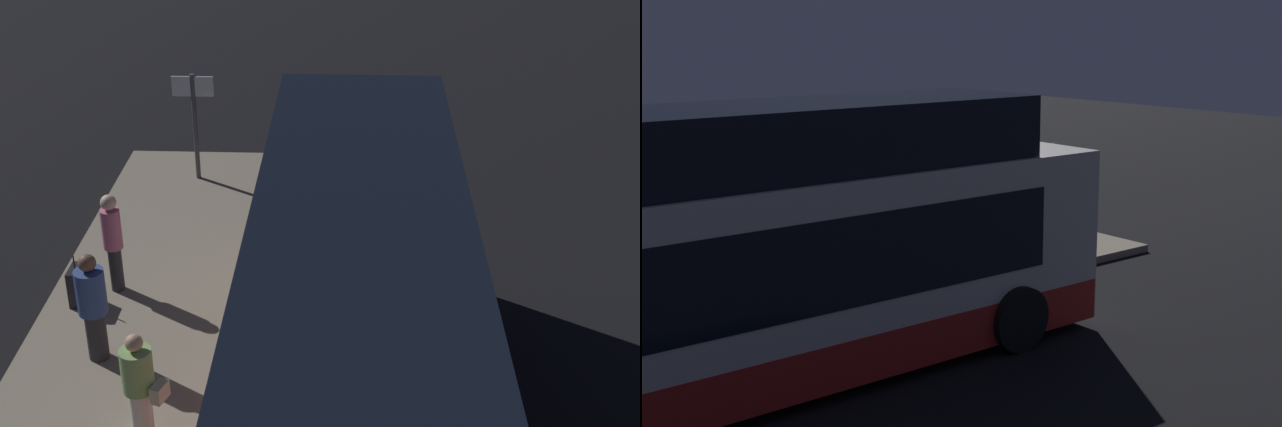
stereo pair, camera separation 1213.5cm
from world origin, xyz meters
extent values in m
cube|color=silver|center=(-0.57, -0.01, 1.66)|extent=(11.35, 2.49, 2.94)
cube|color=black|center=(-0.85, -0.01, 2.01)|extent=(9.30, 2.52, 1.29)
cube|color=black|center=(5.12, -0.01, 2.09)|extent=(0.06, 2.19, 1.88)
sphere|color=#F9E58C|center=(5.14, 0.68, 0.64)|extent=(0.24, 0.24, 0.24)
sphere|color=#F9E58C|center=(5.14, -0.69, 0.64)|extent=(0.24, 0.24, 0.24)
cylinder|color=black|center=(3.29, 1.24, 0.54)|extent=(1.08, 0.30, 1.08)
cylinder|color=black|center=(3.29, -1.25, 0.54)|extent=(1.08, 0.30, 1.08)
cube|color=black|center=(-1.02, -0.01, 3.62)|extent=(9.64, 2.29, 0.99)
cylinder|color=silver|center=(0.54, 2.83, 0.52)|extent=(0.38, 0.38, 0.71)
cylinder|color=#8CB766|center=(0.54, 2.83, 1.19)|extent=(0.54, 0.54, 0.62)
sphere|color=tan|center=(0.54, 2.83, 1.62)|extent=(0.23, 0.23, 0.23)
cube|color=beige|center=(0.44, 2.53, 0.93)|extent=(0.31, 0.22, 0.24)
cylinder|color=#2D2D33|center=(2.18, 3.86, 0.57)|extent=(0.33, 0.33, 0.81)
cylinder|color=#334C8C|center=(2.18, 3.86, 1.32)|extent=(0.47, 0.47, 0.70)
sphere|color=brown|center=(2.18, 3.86, 1.81)|extent=(0.26, 0.26, 0.26)
cylinder|color=#2D2D33|center=(4.09, 4.04, 0.57)|extent=(0.29, 0.29, 0.81)
cylinder|color=#CC6B8C|center=(4.09, 4.04, 1.33)|extent=(0.41, 0.41, 0.70)
sphere|color=beige|center=(4.09, 4.04, 1.81)|extent=(0.26, 0.26, 0.26)
cube|color=black|center=(3.68, 4.60, 0.49)|extent=(0.47, 0.20, 0.64)
cylinder|color=black|center=(3.68, 4.60, 0.92)|extent=(0.02, 0.02, 0.24)
cylinder|color=#4C4C51|center=(8.61, 3.41, 1.32)|extent=(0.10, 0.10, 2.31)
cube|color=silver|center=(8.61, 3.41, 2.22)|extent=(0.04, 0.86, 0.42)
camera|label=1|loc=(-8.61, 0.09, 8.23)|focal=50.00mm
camera|label=2|loc=(-6.03, -11.38, 5.22)|focal=50.00mm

